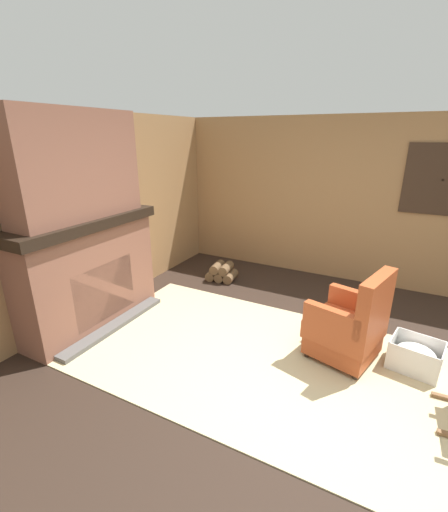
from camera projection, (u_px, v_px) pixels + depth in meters
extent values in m
plane|color=#2D2119|center=(301.00, 389.00, 2.98)|extent=(14.00, 14.00, 0.00)
cube|color=#9E7247|center=(66.00, 222.00, 3.78)|extent=(0.06, 6.01, 2.37)
cube|color=#9E7247|center=(360.00, 203.00, 4.87)|extent=(6.01, 0.06, 2.37)
cube|color=#382619|center=(443.00, 180.00, 4.30)|extent=(0.88, 0.02, 0.89)
cube|color=silver|center=(443.00, 180.00, 4.30)|extent=(0.84, 0.01, 0.85)
cube|color=#382619|center=(443.00, 180.00, 4.29)|extent=(0.02, 0.02, 0.85)
cube|color=#382619|center=(443.00, 180.00, 4.29)|extent=(0.84, 0.02, 0.02)
cube|color=brown|center=(90.00, 277.00, 3.87)|extent=(0.45, 1.63, 1.15)
cube|color=black|center=(103.00, 291.00, 3.83)|extent=(0.08, 0.85, 0.64)
cube|color=#565451|center=(115.00, 326.00, 3.92)|extent=(0.16, 1.47, 0.06)
cube|color=black|center=(82.00, 223.00, 3.66)|extent=(0.55, 1.73, 0.11)
cube|color=brown|center=(74.00, 165.00, 3.46)|extent=(0.40, 1.44, 1.08)
cube|color=#C6B789|center=(273.00, 362.00, 3.33)|extent=(4.00, 2.11, 0.01)
cube|color=#A84723|center=(343.00, 341.00, 3.37)|extent=(0.71, 0.71, 0.24)
cube|color=#A84723|center=(344.00, 327.00, 3.32)|extent=(0.75, 0.75, 0.18)
cube|color=#A84723|center=(376.00, 303.00, 3.04)|extent=(0.27, 0.62, 0.52)
cube|color=#A84723|center=(332.00, 320.00, 3.09)|extent=(0.55, 0.23, 0.20)
cube|color=#A84723|center=(356.00, 300.00, 3.45)|extent=(0.55, 0.23, 0.20)
cylinder|color=#332319|center=(307.00, 354.00, 3.40)|extent=(0.06, 0.06, 0.06)
cylinder|color=#332319|center=(329.00, 335.00, 3.74)|extent=(0.06, 0.06, 0.06)
cylinder|color=#332319|center=(355.00, 377.00, 3.09)|extent=(0.06, 0.06, 0.06)
cylinder|color=#332319|center=(375.00, 353.00, 3.43)|extent=(0.06, 0.06, 0.06)
cylinder|color=brown|center=(213.00, 274.00, 5.27)|extent=(0.18, 0.34, 0.14)
cylinder|color=brown|center=(222.00, 275.00, 5.22)|extent=(0.18, 0.34, 0.14)
cylinder|color=brown|center=(231.00, 276.00, 5.18)|extent=(0.18, 0.34, 0.14)
cylinder|color=brown|center=(217.00, 267.00, 5.21)|extent=(0.18, 0.34, 0.14)
cylinder|color=brown|center=(226.00, 268.00, 5.16)|extent=(0.18, 0.34, 0.14)
cube|color=white|center=(413.00, 368.00, 3.25)|extent=(0.49, 0.43, 0.01)
cube|color=white|center=(441.00, 364.00, 3.08)|extent=(0.08, 0.35, 0.29)
cube|color=white|center=(391.00, 347.00, 3.32)|extent=(0.08, 0.35, 0.29)
cube|color=white|center=(419.00, 347.00, 3.33)|extent=(0.43, 0.09, 0.29)
cube|color=white|center=(411.00, 365.00, 3.07)|extent=(0.43, 0.09, 0.29)
ellipsoid|color=white|center=(416.00, 354.00, 3.19)|extent=(0.39, 0.35, 0.17)
ellipsoid|color=silver|center=(55.00, 218.00, 3.41)|extent=(0.12, 0.12, 0.10)
cylinder|color=white|center=(52.00, 204.00, 3.36)|extent=(0.07, 0.07, 0.19)
cube|color=gray|center=(119.00, 202.00, 4.15)|extent=(0.17, 0.23, 0.12)
cube|color=silver|center=(125.00, 202.00, 4.11)|extent=(0.01, 0.04, 0.02)
cylinder|color=#336093|center=(70.00, 208.00, 3.57)|extent=(0.06, 0.22, 0.22)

